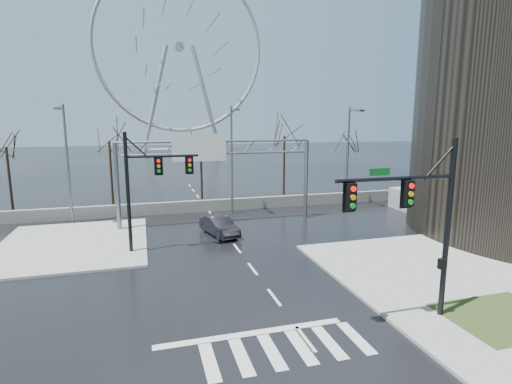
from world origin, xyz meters
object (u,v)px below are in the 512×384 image
object	(u,v)px
signal_mast_far	(145,181)
sign_gantry	(213,163)
car	(219,226)
ferris_wheel	(180,54)
signal_mast_near	(423,214)

from	to	relation	value
signal_mast_far	sign_gantry	xyz separation A→B (m)	(5.49, 6.00, 0.35)
car	ferris_wheel	bearing A→B (deg)	71.43
ferris_wheel	sign_gantry	bearing A→B (deg)	-93.84
signal_mast_far	car	xyz separation A→B (m)	(5.31, 2.60, -4.11)
sign_gantry	ferris_wheel	world-z (taller)	ferris_wheel
ferris_wheel	car	bearing A→B (deg)	-93.81
signal_mast_near	ferris_wheel	bearing A→B (deg)	90.08
sign_gantry	car	size ratio (longest dim) A/B	3.72
signal_mast_near	car	bearing A→B (deg)	110.07
signal_mast_near	signal_mast_far	world-z (taller)	same
sign_gantry	car	bearing A→B (deg)	-93.05
sign_gantry	ferris_wheel	bearing A→B (deg)	86.16
signal_mast_near	sign_gantry	size ratio (longest dim) A/B	0.49
signal_mast_far	signal_mast_near	bearing A→B (deg)	-49.74
signal_mast_far	sign_gantry	world-z (taller)	signal_mast_far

